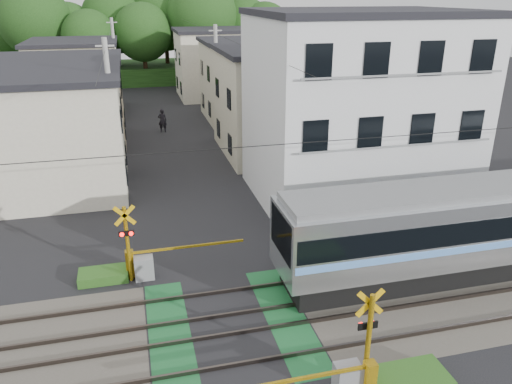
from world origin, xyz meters
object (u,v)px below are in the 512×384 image
object	(u,v)px
crossing_signal_far	(141,261)
apartment_block	(357,108)
crossing_signal_near	(352,372)
pedestrian	(162,120)

from	to	relation	value
crossing_signal_far	apartment_block	distance (m)	13.14
crossing_signal_near	crossing_signal_far	size ratio (longest dim) A/B	1.00
crossing_signal_far	pedestrian	xyz separation A→B (m)	(2.38, 21.26, 0.19)
apartment_block	crossing_signal_far	bearing A→B (deg)	-152.22
crossing_signal_near	pedestrian	size ratio (longest dim) A/B	2.63
crossing_signal_far	apartment_block	xyz separation A→B (m)	(11.09, 5.84, 3.94)
crossing_signal_near	crossing_signal_far	xyz separation A→B (m)	(-5.17, 7.31, 0.00)
pedestrian	apartment_block	bearing A→B (deg)	130.54
crossing_signal_near	pedestrian	bearing A→B (deg)	95.58
apartment_block	crossing_signal_near	bearing A→B (deg)	-114.22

